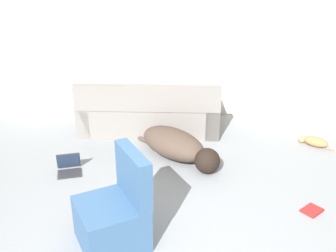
{
  "coord_description": "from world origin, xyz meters",
  "views": [
    {
      "loc": [
        0.02,
        -2.35,
        2.34
      ],
      "look_at": [
        -0.23,
        2.02,
        0.47
      ],
      "focal_mm": 40.0,
      "sensor_mm": 36.0,
      "label": 1
    }
  ],
  "objects_px": {
    "side_chair": "(115,214)",
    "book_red": "(312,210)",
    "couch": "(150,113)",
    "laptop_open": "(69,166)",
    "book_green": "(88,204)",
    "dog": "(177,145)",
    "cat": "(314,141)"
  },
  "relations": [
    {
      "from": "laptop_open",
      "to": "book_green",
      "type": "xyz_separation_m",
      "value": [
        0.41,
        -0.7,
        -0.06
      ]
    },
    {
      "from": "side_chair",
      "to": "book_green",
      "type": "bearing_deg",
      "value": -172.87
    },
    {
      "from": "laptop_open",
      "to": "side_chair",
      "type": "relative_size",
      "value": 0.4
    },
    {
      "from": "couch",
      "to": "book_red",
      "type": "height_order",
      "value": "couch"
    },
    {
      "from": "side_chair",
      "to": "book_red",
      "type": "bearing_deg",
      "value": 75.76
    },
    {
      "from": "cat",
      "to": "laptop_open",
      "type": "bearing_deg",
      "value": 50.0
    },
    {
      "from": "laptop_open",
      "to": "book_red",
      "type": "xyz_separation_m",
      "value": [
        2.76,
        -0.68,
        -0.06
      ]
    },
    {
      "from": "dog",
      "to": "book_green",
      "type": "bearing_deg",
      "value": -85.56
    },
    {
      "from": "couch",
      "to": "book_red",
      "type": "bearing_deg",
      "value": 132.12
    },
    {
      "from": "couch",
      "to": "side_chair",
      "type": "distance_m",
      "value": 2.61
    },
    {
      "from": "side_chair",
      "to": "laptop_open",
      "type": "bearing_deg",
      "value": -176.73
    },
    {
      "from": "couch",
      "to": "laptop_open",
      "type": "distance_m",
      "value": 1.64
    },
    {
      "from": "book_red",
      "to": "book_green",
      "type": "xyz_separation_m",
      "value": [
        -2.35,
        -0.03,
        0.0
      ]
    },
    {
      "from": "dog",
      "to": "side_chair",
      "type": "height_order",
      "value": "side_chair"
    },
    {
      "from": "book_red",
      "to": "dog",
      "type": "bearing_deg",
      "value": 142.47
    },
    {
      "from": "couch",
      "to": "book_green",
      "type": "bearing_deg",
      "value": 77.06
    },
    {
      "from": "book_red",
      "to": "book_green",
      "type": "relative_size",
      "value": 1.42
    },
    {
      "from": "book_green",
      "to": "laptop_open",
      "type": "bearing_deg",
      "value": 120.48
    },
    {
      "from": "cat",
      "to": "book_green",
      "type": "distance_m",
      "value": 3.26
    },
    {
      "from": "book_green",
      "to": "cat",
      "type": "bearing_deg",
      "value": 29.65
    },
    {
      "from": "book_green",
      "to": "side_chair",
      "type": "height_order",
      "value": "side_chair"
    },
    {
      "from": "cat",
      "to": "laptop_open",
      "type": "height_order",
      "value": "laptop_open"
    },
    {
      "from": "couch",
      "to": "side_chair",
      "type": "height_order",
      "value": "side_chair"
    },
    {
      "from": "couch",
      "to": "laptop_open",
      "type": "xyz_separation_m",
      "value": [
        -0.86,
        -1.37,
        -0.2
      ]
    },
    {
      "from": "cat",
      "to": "book_green",
      "type": "relative_size",
      "value": 2.44
    },
    {
      "from": "dog",
      "to": "book_red",
      "type": "xyz_separation_m",
      "value": [
        1.44,
        -1.11,
        -0.17
      ]
    },
    {
      "from": "cat",
      "to": "side_chair",
      "type": "bearing_deg",
      "value": 75.95
    },
    {
      "from": "laptop_open",
      "to": "book_red",
      "type": "distance_m",
      "value": 2.85
    },
    {
      "from": "couch",
      "to": "laptop_open",
      "type": "relative_size",
      "value": 5.96
    },
    {
      "from": "laptop_open",
      "to": "book_red",
      "type": "relative_size",
      "value": 1.34
    },
    {
      "from": "couch",
      "to": "dog",
      "type": "height_order",
      "value": "couch"
    },
    {
      "from": "couch",
      "to": "cat",
      "type": "xyz_separation_m",
      "value": [
        2.38,
        -0.46,
        -0.21
      ]
    }
  ]
}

